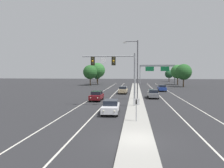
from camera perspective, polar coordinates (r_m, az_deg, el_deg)
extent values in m
plane|color=#28282B|center=(15.65, 6.66, -14.71)|extent=(260.00, 260.00, 0.00)
cube|color=#9E9B93|center=(33.23, 6.39, -4.96)|extent=(2.40, 110.00, 0.15)
cube|color=silver|center=(40.43, -0.34, -3.56)|extent=(0.14, 100.00, 0.01)
cube|color=silver|center=(40.47, 13.03, -3.64)|extent=(0.14, 100.00, 0.01)
cube|color=silver|center=(40.93, -4.94, -3.49)|extent=(0.14, 100.00, 0.01)
cube|color=silver|center=(41.00, 17.63, -3.62)|extent=(0.14, 100.00, 0.01)
cylinder|color=gray|center=(29.69, 6.03, 1.19)|extent=(0.24, 0.24, 7.20)
cylinder|color=gray|center=(29.97, -0.99, 7.35)|extent=(7.30, 0.16, 0.16)
cube|color=black|center=(29.89, 0.42, 6.11)|extent=(0.56, 0.06, 1.20)
cube|color=#38330F|center=(29.85, 0.41, 6.11)|extent=(0.32, 0.32, 1.00)
sphere|color=#282828|center=(29.70, 0.38, 6.75)|extent=(0.22, 0.22, 0.22)
sphere|color=#F2A819|center=(29.68, 0.38, 6.13)|extent=(0.22, 0.22, 0.22)
sphere|color=#282828|center=(29.67, 0.38, 5.51)|extent=(0.22, 0.22, 0.22)
cube|color=black|center=(30.32, -5.11, 6.06)|extent=(0.56, 0.06, 1.20)
cube|color=#38330F|center=(30.28, -5.13, 6.06)|extent=(0.32, 0.32, 1.00)
sphere|color=#282828|center=(30.14, -5.19, 6.68)|extent=(0.22, 0.22, 0.22)
sphere|color=#F2A819|center=(30.12, -5.19, 6.07)|extent=(0.22, 0.22, 0.22)
sphere|color=#282828|center=(30.10, -5.19, 5.47)|extent=(0.22, 0.22, 0.22)
cube|color=white|center=(30.02, -2.38, 6.29)|extent=(0.70, 0.04, 0.70)
cylinder|color=gray|center=(20.55, 6.43, -6.76)|extent=(0.08, 0.08, 2.20)
cube|color=white|center=(20.40, 6.45, -4.70)|extent=(0.60, 0.03, 0.60)
cube|color=black|center=(20.38, 6.45, -4.71)|extent=(0.12, 0.01, 0.44)
cylinder|color=#4C4C51|center=(37.05, 6.77, 3.76)|extent=(0.20, 0.20, 10.00)
cylinder|color=#4C4C51|center=(37.40, 5.11, 11.15)|extent=(2.20, 0.12, 0.12)
cube|color=#B7B7B2|center=(37.42, 3.39, 10.92)|extent=(0.56, 0.28, 0.20)
cube|color=silver|center=(24.81, -0.33, -6.36)|extent=(1.92, 4.45, 0.70)
cube|color=black|center=(24.93, -0.28, -4.85)|extent=(1.65, 2.42, 0.56)
sphere|color=#EAE5C6|center=(22.62, 0.66, -7.18)|extent=(0.18, 0.18, 0.18)
sphere|color=#EAE5C6|center=(22.72, -2.26, -7.13)|extent=(0.18, 0.18, 0.18)
cylinder|color=black|center=(23.35, 1.33, -7.85)|extent=(0.24, 0.65, 0.64)
cylinder|color=black|center=(23.49, -2.60, -7.78)|extent=(0.24, 0.65, 0.64)
cylinder|color=black|center=(26.29, 1.70, -6.59)|extent=(0.24, 0.65, 0.64)
cylinder|color=black|center=(26.42, -1.79, -6.54)|extent=(0.24, 0.65, 0.64)
cube|color=#5B0F14|center=(35.97, -4.09, -3.36)|extent=(1.84, 4.42, 0.70)
cube|color=black|center=(36.12, -4.03, -2.33)|extent=(1.61, 2.39, 0.56)
sphere|color=#EAE5C6|center=(33.73, -3.82, -3.72)|extent=(0.18, 0.18, 0.18)
sphere|color=#EAE5C6|center=(33.96, -5.74, -3.68)|extent=(0.18, 0.18, 0.18)
cylinder|color=black|center=(34.41, -3.24, -4.25)|extent=(0.23, 0.64, 0.64)
cylinder|color=black|center=(34.72, -5.85, -4.19)|extent=(0.23, 0.64, 0.64)
cylinder|color=black|center=(37.34, -2.45, -3.65)|extent=(0.23, 0.64, 0.64)
cylinder|color=black|center=(37.63, -4.86, -3.61)|extent=(0.23, 0.64, 0.64)
cube|color=tan|center=(47.41, 2.93, -1.75)|extent=(1.87, 4.43, 0.70)
cube|color=black|center=(47.58, 2.95, -0.97)|extent=(1.62, 2.40, 0.56)
sphere|color=#EAE5C6|center=(45.20, 3.46, -1.93)|extent=(0.18, 0.18, 0.18)
sphere|color=#EAE5C6|center=(45.29, 2.00, -1.92)|extent=(0.18, 0.18, 0.18)
cylinder|color=black|center=(45.90, 3.79, -2.36)|extent=(0.23, 0.64, 0.64)
cylinder|color=black|center=(46.02, 1.80, -2.33)|extent=(0.23, 0.64, 0.64)
cylinder|color=black|center=(48.88, 3.99, -2.01)|extent=(0.23, 0.64, 0.64)
cylinder|color=black|center=(49.00, 2.12, -1.99)|extent=(0.23, 0.64, 0.64)
cube|color=slate|center=(40.08, 10.75, -2.72)|extent=(1.87, 4.43, 0.70)
cube|color=black|center=(39.80, 10.79, -1.86)|extent=(1.62, 2.40, 0.56)
sphere|color=#EAE5C6|center=(42.19, 9.69, -2.35)|extent=(0.18, 0.18, 0.18)
sphere|color=#EAE5C6|center=(42.29, 11.25, -2.35)|extent=(0.18, 0.18, 0.18)
cylinder|color=black|center=(41.54, 9.45, -2.99)|extent=(0.23, 0.64, 0.64)
cylinder|color=black|center=(41.69, 11.65, -2.99)|extent=(0.23, 0.64, 0.64)
cylinder|color=black|center=(38.57, 9.78, -3.47)|extent=(0.23, 0.64, 0.64)
cylinder|color=black|center=(38.73, 12.14, -3.47)|extent=(0.23, 0.64, 0.64)
cube|color=navy|center=(54.58, 13.05, -1.17)|extent=(1.80, 4.40, 0.70)
cube|color=black|center=(54.32, 13.09, -0.52)|extent=(1.59, 2.38, 0.56)
sphere|color=#EAE5C6|center=(56.67, 12.21, -0.94)|extent=(0.18, 0.18, 0.18)
sphere|color=#EAE5C6|center=(56.81, 13.37, -0.95)|extent=(0.18, 0.18, 0.18)
cylinder|color=black|center=(56.01, 12.05, -1.40)|extent=(0.22, 0.64, 0.64)
cylinder|color=black|center=(56.19, 13.67, -1.41)|extent=(0.22, 0.64, 0.64)
cylinder|color=black|center=(53.03, 12.38, -1.66)|extent=(0.22, 0.64, 0.64)
cylinder|color=black|center=(53.23, 14.09, -1.67)|extent=(0.22, 0.64, 0.64)
cylinder|color=gray|center=(83.74, 7.43, 2.52)|extent=(0.28, 0.28, 7.50)
cylinder|color=gray|center=(85.03, 16.23, 2.43)|extent=(0.28, 0.28, 7.50)
cube|color=gray|center=(84.16, 11.89, 4.77)|extent=(13.00, 0.36, 0.70)
cube|color=#0F6033|center=(83.70, 9.94, 3.97)|extent=(3.20, 0.08, 1.70)
cube|color=#0F6033|center=(84.27, 13.84, 3.92)|extent=(3.20, 0.08, 1.70)
cylinder|color=#4C3823|center=(82.33, 16.97, 0.75)|extent=(0.36, 0.36, 2.78)
sphere|color=#2D6B2D|center=(82.26, 17.01, 3.13)|extent=(5.08, 5.08, 5.08)
cylinder|color=#4C3823|center=(81.22, -3.82, 0.96)|extent=(0.36, 0.36, 3.08)
sphere|color=#2D6B2D|center=(81.16, -3.83, 3.64)|extent=(5.63, 5.63, 5.63)
cylinder|color=#4C3823|center=(75.77, -5.78, 0.64)|extent=(0.36, 0.36, 2.71)
sphere|color=#235623|center=(75.69, -5.79, 3.16)|extent=(4.95, 4.95, 4.95)
cylinder|color=#4C3823|center=(105.87, 14.84, 1.15)|extent=(0.36, 0.36, 2.15)
sphere|color=#1E4C28|center=(105.81, 14.86, 2.58)|extent=(3.93, 3.93, 3.93)
cylinder|color=#4C3823|center=(96.93, -3.96, 0.95)|extent=(0.36, 0.36, 1.76)
sphere|color=#1E4C28|center=(96.86, -3.97, 2.22)|extent=(3.21, 3.21, 3.21)
cylinder|color=#4C3823|center=(71.48, 18.37, 0.35)|extent=(0.36, 0.36, 2.73)
sphere|color=#235623|center=(71.39, 18.42, 3.05)|extent=(5.00, 5.00, 5.00)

